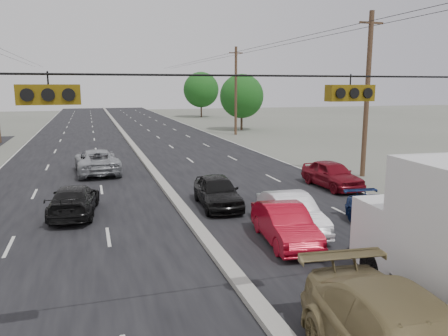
{
  "coord_description": "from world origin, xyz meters",
  "views": [
    {
      "loc": [
        -3.87,
        -8.23,
        5.59
      ],
      "look_at": [
        1.48,
        9.03,
        2.2
      ],
      "focal_mm": 35.0,
      "sensor_mm": 36.0,
      "label": 1
    }
  ],
  "objects_px": {
    "queue_car_b": "(291,213)",
    "queue_car_d": "(384,215)",
    "red_sedan": "(285,225)",
    "tree_right_far": "(201,90)",
    "oncoming_far": "(97,161)",
    "tree_right_mid": "(242,96)",
    "queue_car_a": "(217,192)",
    "queue_car_e": "(332,175)",
    "utility_pole_right_b": "(367,94)",
    "utility_pole_right_c": "(236,90)",
    "oncoming_near": "(74,200)"
  },
  "relations": [
    {
      "from": "queue_car_b",
      "to": "queue_car_d",
      "type": "distance_m",
      "value": 3.65
    },
    {
      "from": "red_sedan",
      "to": "queue_car_b",
      "type": "relative_size",
      "value": 0.96
    },
    {
      "from": "tree_right_far",
      "to": "oncoming_far",
      "type": "bearing_deg",
      "value": -111.65
    },
    {
      "from": "tree_right_far",
      "to": "queue_car_b",
      "type": "distance_m",
      "value": 64.71
    },
    {
      "from": "tree_right_mid",
      "to": "queue_car_a",
      "type": "bearing_deg",
      "value": -111.24
    },
    {
      "from": "queue_car_a",
      "to": "oncoming_far",
      "type": "distance_m",
      "value": 11.33
    },
    {
      "from": "red_sedan",
      "to": "oncoming_far",
      "type": "xyz_separation_m",
      "value": [
        -6.18,
        15.41,
        0.09
      ]
    },
    {
      "from": "queue_car_d",
      "to": "queue_car_e",
      "type": "distance_m",
      "value": 7.36
    },
    {
      "from": "queue_car_e",
      "to": "oncoming_far",
      "type": "height_order",
      "value": "oncoming_far"
    },
    {
      "from": "queue_car_b",
      "to": "queue_car_d",
      "type": "bearing_deg",
      "value": -13.11
    },
    {
      "from": "queue_car_a",
      "to": "queue_car_b",
      "type": "distance_m",
      "value": 4.54
    },
    {
      "from": "utility_pole_right_b",
      "to": "queue_car_b",
      "type": "height_order",
      "value": "utility_pole_right_b"
    },
    {
      "from": "utility_pole_right_b",
      "to": "queue_car_e",
      "type": "bearing_deg",
      "value": -147.49
    },
    {
      "from": "utility_pole_right_c",
      "to": "queue_car_d",
      "type": "xyz_separation_m",
      "value": [
        -5.5,
        -34.38,
        -4.49
      ]
    },
    {
      "from": "red_sedan",
      "to": "queue_car_d",
      "type": "relative_size",
      "value": 0.99
    },
    {
      "from": "oncoming_near",
      "to": "queue_car_e",
      "type": "bearing_deg",
      "value": -168.3
    },
    {
      "from": "tree_right_mid",
      "to": "queue_car_a",
      "type": "height_order",
      "value": "tree_right_mid"
    },
    {
      "from": "tree_right_far",
      "to": "queue_car_d",
      "type": "relative_size",
      "value": 1.92
    },
    {
      "from": "red_sedan",
      "to": "queue_car_b",
      "type": "bearing_deg",
      "value": 60.91
    },
    {
      "from": "oncoming_near",
      "to": "utility_pole_right_b",
      "type": "bearing_deg",
      "value": -162.01
    },
    {
      "from": "queue_car_a",
      "to": "oncoming_near",
      "type": "height_order",
      "value": "queue_car_a"
    },
    {
      "from": "utility_pole_right_b",
      "to": "queue_car_e",
      "type": "distance_m",
      "value": 6.08
    },
    {
      "from": "queue_car_a",
      "to": "queue_car_e",
      "type": "height_order",
      "value": "queue_car_e"
    },
    {
      "from": "utility_pole_right_c",
      "to": "queue_car_e",
      "type": "xyz_separation_m",
      "value": [
        -3.57,
        -27.28,
        -4.36
      ]
    },
    {
      "from": "red_sedan",
      "to": "tree_right_far",
      "type": "bearing_deg",
      "value": 84.2
    },
    {
      "from": "utility_pole_right_c",
      "to": "queue_car_d",
      "type": "height_order",
      "value": "utility_pole_right_c"
    },
    {
      "from": "utility_pole_right_c",
      "to": "oncoming_far",
      "type": "height_order",
      "value": "utility_pole_right_c"
    },
    {
      "from": "queue_car_b",
      "to": "queue_car_e",
      "type": "relative_size",
      "value": 0.99
    },
    {
      "from": "utility_pole_right_c",
      "to": "tree_right_mid",
      "type": "bearing_deg",
      "value": 63.43
    },
    {
      "from": "tree_right_far",
      "to": "queue_car_d",
      "type": "distance_m",
      "value": 65.15
    },
    {
      "from": "utility_pole_right_b",
      "to": "queue_car_b",
      "type": "relative_size",
      "value": 2.3
    },
    {
      "from": "queue_car_b",
      "to": "oncoming_far",
      "type": "xyz_separation_m",
      "value": [
        -7.0,
        14.24,
        0.07
      ]
    },
    {
      "from": "utility_pole_right_b",
      "to": "tree_right_far",
      "type": "relative_size",
      "value": 1.23
    },
    {
      "from": "tree_right_far",
      "to": "queue_car_a",
      "type": "bearing_deg",
      "value": -103.57
    },
    {
      "from": "utility_pole_right_b",
      "to": "red_sedan",
      "type": "bearing_deg",
      "value": -135.89
    },
    {
      "from": "tree_right_far",
      "to": "utility_pole_right_b",
      "type": "bearing_deg",
      "value": -93.64
    },
    {
      "from": "utility_pole_right_c",
      "to": "queue_car_b",
      "type": "bearing_deg",
      "value": -105.1
    },
    {
      "from": "red_sedan",
      "to": "queue_car_e",
      "type": "bearing_deg",
      "value": 55.08
    },
    {
      "from": "utility_pole_right_c",
      "to": "oncoming_near",
      "type": "xyz_separation_m",
      "value": [
        -17.17,
        -28.59,
        -4.44
      ]
    },
    {
      "from": "queue_car_d",
      "to": "oncoming_far",
      "type": "distance_m",
      "value": 18.53
    },
    {
      "from": "utility_pole_right_b",
      "to": "utility_pole_right_c",
      "type": "distance_m",
      "value": 25.0
    },
    {
      "from": "queue_car_a",
      "to": "oncoming_near",
      "type": "xyz_separation_m",
      "value": [
        -6.38,
        0.58,
        -0.08
      ]
    },
    {
      "from": "queue_car_e",
      "to": "oncoming_far",
      "type": "bearing_deg",
      "value": 144.23
    },
    {
      "from": "queue_car_e",
      "to": "oncoming_near",
      "type": "height_order",
      "value": "queue_car_e"
    },
    {
      "from": "tree_right_mid",
      "to": "oncoming_near",
      "type": "bearing_deg",
      "value": -120.35
    },
    {
      "from": "queue_car_d",
      "to": "oncoming_far",
      "type": "xyz_separation_m",
      "value": [
        -10.5,
        15.27,
        0.17
      ]
    },
    {
      "from": "oncoming_near",
      "to": "queue_car_a",
      "type": "bearing_deg",
      "value": -178.98
    },
    {
      "from": "utility_pole_right_c",
      "to": "queue_car_d",
      "type": "bearing_deg",
      "value": -99.09
    },
    {
      "from": "utility_pole_right_c",
      "to": "oncoming_near",
      "type": "distance_m",
      "value": 33.65
    },
    {
      "from": "utility_pole_right_b",
      "to": "oncoming_far",
      "type": "height_order",
      "value": "utility_pole_right_b"
    }
  ]
}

